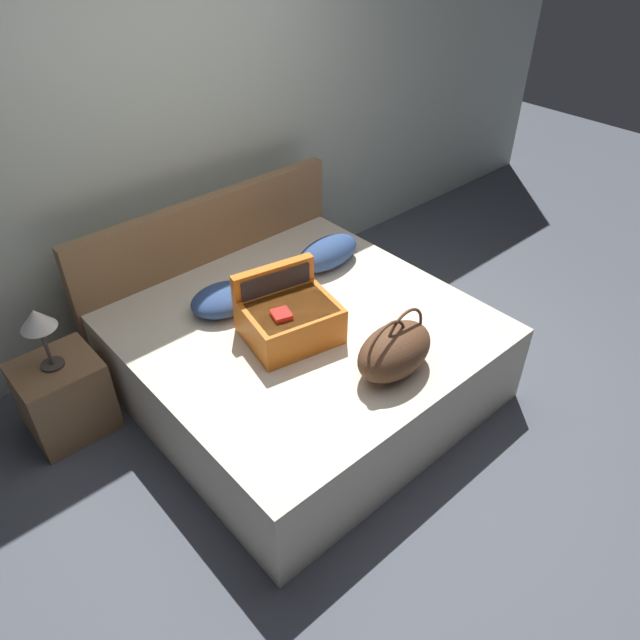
% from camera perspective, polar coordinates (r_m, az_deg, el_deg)
% --- Properties ---
extents(ground_plane, '(12.00, 12.00, 0.00)m').
position_cam_1_polar(ground_plane, '(3.58, 2.83, -9.89)').
color(ground_plane, '#4C515B').
extents(back_wall, '(8.00, 0.10, 2.60)m').
position_cam_1_polar(back_wall, '(4.00, -13.96, 16.98)').
color(back_wall, '#B7C1B2').
rests_on(back_wall, ground).
extents(bed, '(1.88, 1.84, 0.52)m').
position_cam_1_polar(bed, '(3.61, -1.46, -3.57)').
color(bed, beige).
rests_on(bed, ground).
extents(headboard, '(1.92, 0.08, 0.96)m').
position_cam_1_polar(headboard, '(4.12, -10.25, 5.38)').
color(headboard, olive).
rests_on(headboard, ground).
extents(hard_case_large, '(0.56, 0.51, 0.37)m').
position_cam_1_polar(hard_case_large, '(3.27, -2.97, 0.28)').
color(hard_case_large, '#D16619').
rests_on(hard_case_large, bed).
extents(duffel_bag, '(0.49, 0.32, 0.35)m').
position_cam_1_polar(duffel_bag, '(3.06, 7.16, -2.89)').
color(duffel_bag, brown).
rests_on(duffel_bag, bed).
extents(pillow_near_headboard, '(0.51, 0.29, 0.18)m').
position_cam_1_polar(pillow_near_headboard, '(3.91, 0.75, 6.46)').
color(pillow_near_headboard, navy).
rests_on(pillow_near_headboard, bed).
extents(pillow_center_head, '(0.44, 0.35, 0.15)m').
position_cam_1_polar(pillow_center_head, '(3.54, -9.19, 1.96)').
color(pillow_center_head, navy).
rests_on(pillow_center_head, bed).
extents(nightstand, '(0.44, 0.40, 0.47)m').
position_cam_1_polar(nightstand, '(3.69, -23.29, -6.75)').
color(nightstand, olive).
rests_on(nightstand, ground).
extents(table_lamp, '(0.19, 0.19, 0.37)m').
position_cam_1_polar(table_lamp, '(3.37, -25.46, -0.20)').
color(table_lamp, '#3F3833').
rests_on(table_lamp, nightstand).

